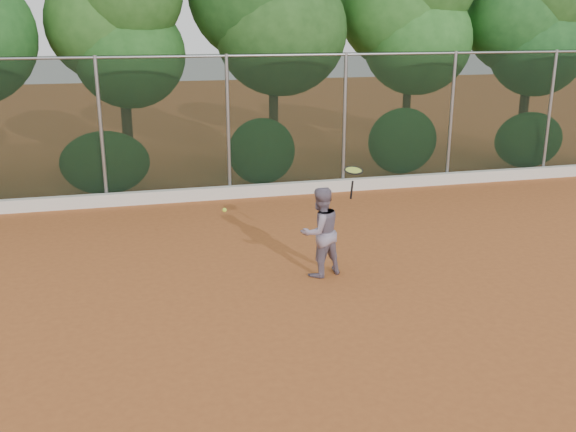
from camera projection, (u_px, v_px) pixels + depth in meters
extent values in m
plane|color=#A85827|center=(304.00, 313.00, 9.71)|extent=(80.00, 80.00, 0.00)
cube|color=silver|center=(231.00, 192.00, 15.99)|extent=(24.00, 0.20, 0.30)
imported|color=gray|center=(320.00, 232.00, 10.97)|extent=(0.91, 0.81, 1.57)
cube|color=black|center=(228.00, 127.00, 15.69)|extent=(24.00, 0.01, 3.50)
cylinder|color=gray|center=(226.00, 56.00, 15.20)|extent=(24.00, 0.06, 0.06)
cylinder|color=gray|center=(101.00, 132.00, 14.99)|extent=(0.09, 0.09, 3.50)
cylinder|color=gray|center=(228.00, 127.00, 15.69)|extent=(0.09, 0.09, 3.50)
cylinder|color=gray|center=(344.00, 123.00, 16.40)|extent=(0.09, 0.09, 3.50)
cylinder|color=gray|center=(451.00, 119.00, 17.10)|extent=(0.09, 0.09, 3.50)
cylinder|color=gray|center=(549.00, 115.00, 17.80)|extent=(0.09, 0.09, 3.50)
cylinder|color=#412A19|center=(128.00, 138.00, 17.43)|extent=(0.28, 0.28, 2.40)
ellipsoid|color=#21561D|center=(130.00, 55.00, 16.74)|extent=(2.90, 2.40, 2.80)
ellipsoid|color=#295B1F|center=(108.00, 23.00, 16.67)|extent=(3.20, 2.70, 3.10)
cylinder|color=#432E1A|center=(274.00, 123.00, 18.00)|extent=(0.26, 0.26, 3.00)
ellipsoid|color=#366D29|center=(281.00, 30.00, 17.22)|extent=(3.60, 3.00, 3.50)
cylinder|color=#432D1A|center=(406.00, 122.00, 19.18)|extent=(0.24, 0.24, 2.70)
ellipsoid|color=#266321|center=(418.00, 41.00, 18.45)|extent=(3.20, 2.70, 3.10)
ellipsoid|color=#265F20|center=(399.00, 8.00, 18.35)|extent=(3.50, 2.90, 3.40)
cylinder|color=#3C2217|center=(522.00, 123.00, 19.71)|extent=(0.28, 0.28, 2.50)
ellipsoid|color=#286A29|center=(538.00, 47.00, 19.00)|extent=(3.00, 2.50, 2.90)
ellipsoid|color=#2C6D29|center=(520.00, 19.00, 18.93)|extent=(3.30, 2.80, 3.20)
ellipsoid|color=#2F5F24|center=(105.00, 163.00, 16.00)|extent=(2.20, 1.16, 1.60)
ellipsoid|color=#2A6325|center=(262.00, 151.00, 16.90)|extent=(1.80, 1.04, 1.76)
ellipsoid|color=#2F6C29|center=(403.00, 141.00, 17.81)|extent=(2.00, 1.10, 1.84)
ellipsoid|color=#295F24|center=(529.00, 140.00, 18.79)|extent=(2.16, 1.12, 1.64)
cylinder|color=black|center=(352.00, 190.00, 10.73)|extent=(0.04, 0.10, 0.32)
torus|color=black|center=(354.00, 170.00, 10.58)|extent=(0.32, 0.32, 0.09)
cylinder|color=#B3CC3C|center=(354.00, 170.00, 10.58)|extent=(0.28, 0.27, 0.06)
sphere|color=#C6F237|center=(225.00, 210.00, 10.21)|extent=(0.07, 0.07, 0.07)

